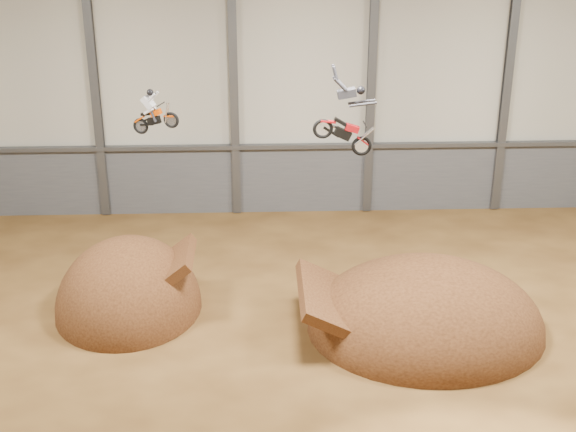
% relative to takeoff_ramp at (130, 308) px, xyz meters
% --- Properties ---
extents(floor, '(40.00, 40.00, 0.00)m').
position_rel_takeoff_ramp_xyz_m(floor, '(7.44, -4.99, 0.00)').
color(floor, '#462C12').
rests_on(floor, ground).
extents(back_wall, '(40.00, 0.10, 14.00)m').
position_rel_takeoff_ramp_xyz_m(back_wall, '(7.44, 10.01, 7.00)').
color(back_wall, beige).
rests_on(back_wall, ground).
extents(lower_band_back, '(39.80, 0.18, 3.50)m').
position_rel_takeoff_ramp_xyz_m(lower_band_back, '(7.44, 9.91, 1.75)').
color(lower_band_back, '#4F5056').
rests_on(lower_band_back, ground).
extents(steel_rail, '(39.80, 0.35, 0.20)m').
position_rel_takeoff_ramp_xyz_m(steel_rail, '(7.44, 9.76, 3.55)').
color(steel_rail, '#47494F').
rests_on(steel_rail, lower_band_back).
extents(steel_column_1, '(0.40, 0.36, 13.90)m').
position_rel_takeoff_ramp_xyz_m(steel_column_1, '(-2.56, 9.81, 7.00)').
color(steel_column_1, '#47494F').
rests_on(steel_column_1, ground).
extents(steel_column_2, '(0.40, 0.36, 13.90)m').
position_rel_takeoff_ramp_xyz_m(steel_column_2, '(4.11, 9.81, 7.00)').
color(steel_column_2, '#47494F').
rests_on(steel_column_2, ground).
extents(steel_column_3, '(0.40, 0.36, 13.90)m').
position_rel_takeoff_ramp_xyz_m(steel_column_3, '(10.77, 9.81, 7.00)').
color(steel_column_3, '#47494F').
rests_on(steel_column_3, ground).
extents(steel_column_4, '(0.40, 0.36, 13.90)m').
position_rel_takeoff_ramp_xyz_m(steel_column_4, '(17.44, 9.81, 7.00)').
color(steel_column_4, '#47494F').
rests_on(steel_column_4, ground).
extents(takeoff_ramp, '(5.76, 6.64, 5.76)m').
position_rel_takeoff_ramp_xyz_m(takeoff_ramp, '(0.00, 0.00, 0.00)').
color(takeoff_ramp, '#371C0D').
rests_on(takeoff_ramp, ground).
extents(landing_ramp, '(9.02, 7.98, 5.20)m').
position_rel_takeoff_ramp_xyz_m(landing_ramp, '(11.53, -1.99, 0.00)').
color(landing_ramp, '#371C0D').
rests_on(landing_ramp, ground).
extents(fmx_rider_a, '(2.39, 1.42, 2.15)m').
position_rel_takeoff_ramp_xyz_m(fmx_rider_a, '(1.53, 0.60, 8.07)').
color(fmx_rider_a, '#D24200').
extents(fmx_rider_b, '(3.68, 0.88, 3.47)m').
position_rel_takeoff_ramp_xyz_m(fmx_rider_b, '(8.00, -2.05, 8.63)').
color(fmx_rider_b, '#B00E14').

